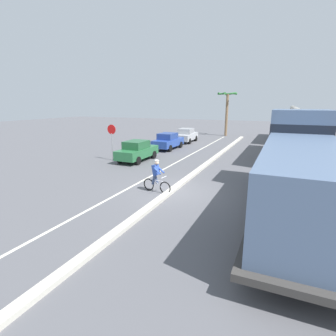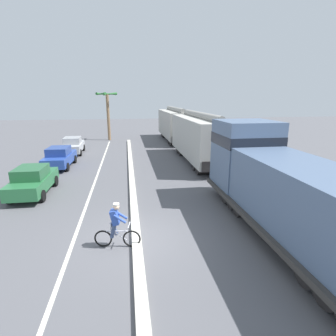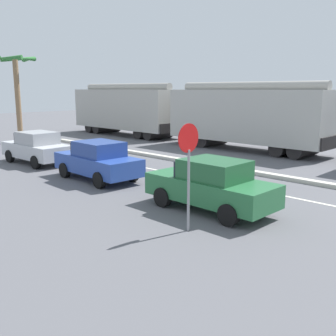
# 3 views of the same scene
# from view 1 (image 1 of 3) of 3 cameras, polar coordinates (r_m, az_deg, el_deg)

# --- Properties ---
(ground_plane) EXTENTS (120.00, 120.00, 0.00)m
(ground_plane) POSITION_cam_1_polar(r_m,az_deg,el_deg) (13.89, 1.00, -5.07)
(ground_plane) COLOR #56565B
(median_curb) EXTENTS (0.36, 36.00, 0.16)m
(median_curb) POSITION_cam_1_polar(r_m,az_deg,el_deg) (19.33, 7.92, 0.52)
(median_curb) COLOR beige
(median_curb) RESTS_ON ground
(lane_stripe) EXTENTS (0.14, 36.00, 0.01)m
(lane_stripe) POSITION_cam_1_polar(r_m,az_deg,el_deg) (20.11, 1.33, 0.96)
(lane_stripe) COLOR silver
(lane_stripe) RESTS_ON ground
(locomotive) EXTENTS (3.10, 11.61, 4.20)m
(locomotive) POSITION_cam_1_polar(r_m,az_deg,el_deg) (12.25, 26.73, -0.46)
(locomotive) COLOR slate
(locomotive) RESTS_ON ground
(hopper_car_lead) EXTENTS (2.90, 10.60, 4.18)m
(hopper_car_lead) POSITION_cam_1_polar(r_m,az_deg,el_deg) (24.20, 25.67, 6.78)
(hopper_car_lead) COLOR #AEACA4
(hopper_car_lead) RESTS_ON ground
(hopper_car_middle) EXTENTS (2.90, 10.60, 4.18)m
(hopper_car_middle) POSITION_cam_1_polar(r_m,az_deg,el_deg) (35.76, 25.28, 8.72)
(hopper_car_middle) COLOR #A8A69E
(hopper_car_middle) RESTS_ON ground
(parked_car_green) EXTENTS (1.86, 4.21, 1.62)m
(parked_car_green) POSITION_cam_1_polar(r_m,az_deg,el_deg) (21.17, -6.73, 3.77)
(parked_car_green) COLOR #286B3D
(parked_car_green) RESTS_ON ground
(parked_car_blue) EXTENTS (1.94, 4.25, 1.62)m
(parked_car_blue) POSITION_cam_1_polar(r_m,az_deg,el_deg) (26.45, 0.02, 5.90)
(parked_car_blue) COLOR #28479E
(parked_car_blue) RESTS_ON ground
(parked_car_silver) EXTENTS (1.94, 4.25, 1.62)m
(parked_car_silver) POSITION_cam_1_polar(r_m,az_deg,el_deg) (31.30, 3.99, 7.12)
(parked_car_silver) COLOR #B7BABF
(parked_car_silver) RESTS_ON ground
(cyclist) EXTENTS (1.70, 0.53, 1.71)m
(cyclist) POSITION_cam_1_polar(r_m,az_deg,el_deg) (13.53, -2.55, -1.98)
(cyclist) COLOR black
(cyclist) RESTS_ON ground
(stop_sign) EXTENTS (0.76, 0.08, 2.88)m
(stop_sign) POSITION_cam_1_polar(r_m,az_deg,el_deg) (21.44, -12.14, 6.94)
(stop_sign) COLOR gray
(stop_sign) RESTS_ON ground
(palm_tree_near) EXTENTS (2.66, 2.72, 5.95)m
(palm_tree_near) POSITION_cam_1_polar(r_m,az_deg,el_deg) (38.10, 12.80, 13.54)
(palm_tree_near) COLOR #846647
(palm_tree_near) RESTS_ON ground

